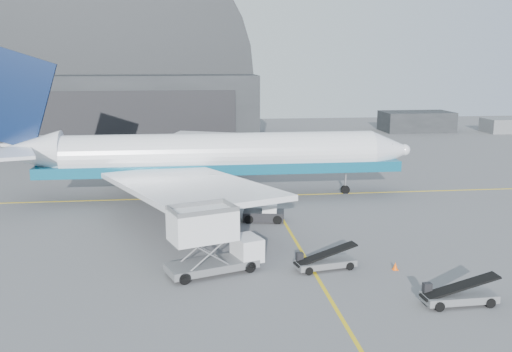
{
  "coord_description": "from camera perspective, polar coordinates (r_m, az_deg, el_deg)",
  "views": [
    {
      "loc": [
        -8.54,
        -39.88,
        14.72
      ],
      "look_at": [
        -2.68,
        9.1,
        4.5
      ],
      "focal_mm": 40.0,
      "sensor_mm": 36.0,
      "label": 1
    }
  ],
  "objects": [
    {
      "name": "taxi_lines",
      "position": [
        55.23,
        2.32,
        -3.75
      ],
      "size": [
        80.0,
        42.12,
        0.02
      ],
      "color": "gold",
      "rests_on": "ground"
    },
    {
      "name": "pushback_tug",
      "position": [
        52.59,
        0.89,
        -3.82
      ],
      "size": [
        4.03,
        2.78,
        1.72
      ],
      "rotation": [
        0.0,
        0.0,
        -0.19
      ],
      "color": "black",
      "rests_on": "ground"
    },
    {
      "name": "distant_bldg_b",
      "position": [
        126.07,
        23.56,
        4.03
      ],
      "size": [
        8.0,
        6.0,
        2.8
      ],
      "primitive_type": "cube",
      "color": "slate",
      "rests_on": "ground"
    },
    {
      "name": "hangar",
      "position": [
        105.81,
        -14.29,
        8.55
      ],
      "size": [
        50.0,
        28.3,
        28.0
      ],
      "color": "black",
      "rests_on": "ground"
    },
    {
      "name": "catering_truck",
      "position": [
        39.72,
        -4.55,
        -6.51
      ],
      "size": [
        7.13,
        4.56,
        4.6
      ],
      "rotation": [
        0.0,
        0.0,
        0.34
      ],
      "color": "slate",
      "rests_on": "ground"
    },
    {
      "name": "traffic_cone",
      "position": [
        42.05,
        13.75,
        -8.75
      ],
      "size": [
        0.39,
        0.39,
        0.56
      ],
      "color": "#FF5708",
      "rests_on": "ground"
    },
    {
      "name": "belt_loader_a",
      "position": [
        41.19,
        6.88,
        -8.52
      ],
      "size": [
        4.69,
        2.29,
        1.75
      ],
      "rotation": [
        0.0,
        0.0,
        0.19
      ],
      "color": "slate",
      "rests_on": "ground"
    },
    {
      "name": "distant_bldg_a",
      "position": [
        122.07,
        15.69,
        4.35
      ],
      "size": [
        14.0,
        8.0,
        4.0
      ],
      "primitive_type": "cube",
      "color": "black",
      "rests_on": "ground"
    },
    {
      "name": "belt_loader_b",
      "position": [
        37.46,
        19.58,
        -11.21
      ],
      "size": [
        4.82,
        1.83,
        1.83
      ],
      "rotation": [
        0.0,
        0.0,
        0.04
      ],
      "color": "slate",
      "rests_on": "ground"
    },
    {
      "name": "ground",
      "position": [
        43.36,
        5.0,
        -8.19
      ],
      "size": [
        200.0,
        200.0,
        0.0
      ],
      "primitive_type": "plane",
      "color": "#565659",
      "rests_on": "ground"
    },
    {
      "name": "airliner",
      "position": [
        60.8,
        -5.25,
        1.97
      ],
      "size": [
        45.72,
        44.34,
        16.05
      ],
      "color": "white",
      "rests_on": "ground"
    }
  ]
}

